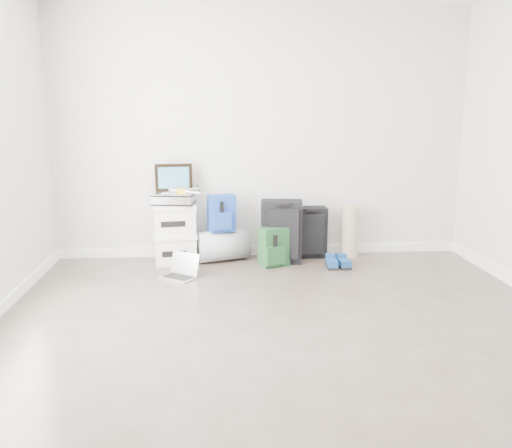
{
  "coord_description": "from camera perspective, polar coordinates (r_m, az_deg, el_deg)",
  "views": [
    {
      "loc": [
        -0.51,
        -3.43,
        1.62
      ],
      "look_at": [
        -0.1,
        1.9,
        0.48
      ],
      "focal_mm": 38.0,
      "sensor_mm": 36.0,
      "label": 1
    }
  ],
  "objects": [
    {
      "name": "large_suitcase",
      "position": [
        5.79,
        2.71,
        -0.8
      ],
      "size": [
        0.46,
        0.33,
        0.67
      ],
      "rotation": [
        0.0,
        0.0,
        -0.14
      ],
      "color": "black",
      "rests_on": "ground"
    },
    {
      "name": "duffel_bag",
      "position": [
        5.89,
        -3.59,
        -2.27
      ],
      "size": [
        0.62,
        0.49,
        0.33
      ],
      "primitive_type": "cylinder",
      "rotation": [
        0.0,
        1.57,
        0.32
      ],
      "color": "#95999D",
      "rests_on": "ground"
    },
    {
      "name": "painting",
      "position": [
        5.83,
        -8.65,
        4.85
      ],
      "size": [
        0.39,
        0.06,
        0.29
      ],
      "rotation": [
        0.0,
        0.0,
        0.08
      ],
      "color": "black",
      "rests_on": "briefcase"
    },
    {
      "name": "ground",
      "position": [
        3.83,
        3.81,
        -13.04
      ],
      "size": [
        5.0,
        5.0,
        0.0
      ],
      "primitive_type": "plane",
      "color": "#3D332C",
      "rests_on": "ground"
    },
    {
      "name": "green_backpack",
      "position": [
        5.68,
        1.92,
        -2.48
      ],
      "size": [
        0.34,
        0.31,
        0.41
      ],
      "rotation": [
        0.0,
        0.0,
        0.41
      ],
      "color": "#163D24",
      "rests_on": "ground"
    },
    {
      "name": "briefcase",
      "position": [
        5.76,
        -8.66,
        2.67
      ],
      "size": [
        0.46,
        0.36,
        0.12
      ],
      "primitive_type": "cube",
      "rotation": [
        0.0,
        0.0,
        -0.14
      ],
      "color": "#B2B2B7",
      "rests_on": "boxes_stack"
    },
    {
      "name": "rolled_rug",
      "position": [
        6.1,
        9.86,
        -0.75
      ],
      "size": [
        0.19,
        0.19,
        0.57
      ],
      "primitive_type": "cylinder",
      "color": "tan",
      "rests_on": "ground"
    },
    {
      "name": "drone",
      "position": [
        5.73,
        -7.9,
        3.49
      ],
      "size": [
        0.42,
        0.42,
        0.05
      ],
      "rotation": [
        0.0,
        0.0,
        0.08
      ],
      "color": "yellow",
      "rests_on": "briefcase"
    },
    {
      "name": "blue_backpack",
      "position": [
        5.78,
        -3.63,
        1.07
      ],
      "size": [
        0.31,
        0.26,
        0.39
      ],
      "rotation": [
        0.0,
        0.0,
        0.27
      ],
      "color": "navy",
      "rests_on": "duffel_bag"
    },
    {
      "name": "carry_on",
      "position": [
        6.02,
        5.72,
        -0.86
      ],
      "size": [
        0.36,
        0.24,
        0.56
      ],
      "rotation": [
        0.0,
        0.0,
        -0.0
      ],
      "color": "black",
      "rests_on": "ground"
    },
    {
      "name": "laptop",
      "position": [
        5.38,
        -7.9,
        -4.98
      ],
      "size": [
        0.4,
        0.38,
        0.23
      ],
      "rotation": [
        0.0,
        0.0,
        -0.62
      ],
      "color": "silver",
      "rests_on": "ground"
    },
    {
      "name": "room_envelope",
      "position": [
        3.49,
        4.17,
        13.68
      ],
      "size": [
        4.52,
        5.02,
        2.71
      ],
      "color": "silver",
      "rests_on": "ground"
    },
    {
      "name": "shoes",
      "position": [
        5.73,
        8.56,
        -4.07
      ],
      "size": [
        0.25,
        0.28,
        0.09
      ],
      "rotation": [
        0.0,
        0.0,
        -0.01
      ],
      "color": "black",
      "rests_on": "ground"
    },
    {
      "name": "boxes_stack",
      "position": [
        5.84,
        -8.54,
        -0.97
      ],
      "size": [
        0.49,
        0.42,
        0.63
      ],
      "rotation": [
        0.0,
        0.0,
        0.15
      ],
      "color": "white",
      "rests_on": "ground"
    }
  ]
}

